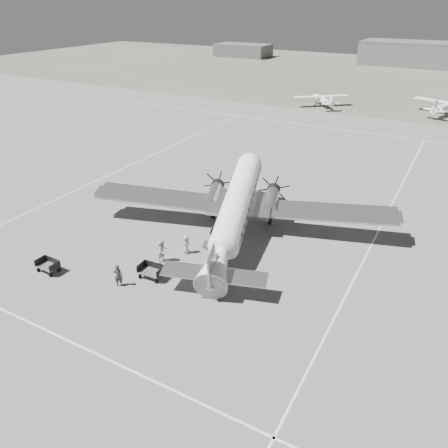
{
  "coord_description": "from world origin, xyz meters",
  "views": [
    {
      "loc": [
        16.47,
        -26.82,
        18.25
      ],
      "look_at": [
        1.55,
        0.02,
        2.2
      ],
      "focal_mm": 35.0,
      "sensor_mm": 36.0,
      "label": 1
    }
  ],
  "objects_px": {
    "ground_crew": "(118,275)",
    "hangar_main": "(437,55)",
    "baggage_cart_near": "(151,272)",
    "shed_secondary": "(243,50)",
    "light_plane_right": "(446,108)",
    "ramp_agent": "(163,251)",
    "light_plane_left": "(322,101)",
    "baggage_cart_far": "(48,266)",
    "passenger": "(186,244)",
    "dc3_airliner": "(236,210)"
  },
  "relations": [
    {
      "from": "ground_crew",
      "to": "hangar_main",
      "type": "bearing_deg",
      "value": -118.78
    },
    {
      "from": "baggage_cart_near",
      "to": "shed_secondary",
      "type": "bearing_deg",
      "value": 110.67
    },
    {
      "from": "light_plane_right",
      "to": "ramp_agent",
      "type": "xyz_separation_m",
      "value": [
        -14.64,
        -61.8,
        -0.32
      ]
    },
    {
      "from": "ground_crew",
      "to": "shed_secondary",
      "type": "bearing_deg",
      "value": -92.35
    },
    {
      "from": "light_plane_left",
      "to": "baggage_cart_far",
      "type": "bearing_deg",
      "value": -130.13
    },
    {
      "from": "shed_secondary",
      "to": "ground_crew",
      "type": "height_order",
      "value": "shed_secondary"
    },
    {
      "from": "baggage_cart_near",
      "to": "ramp_agent",
      "type": "xyz_separation_m",
      "value": [
        -0.54,
        2.25,
        0.42
      ]
    },
    {
      "from": "hangar_main",
      "to": "light_plane_right",
      "type": "xyz_separation_m",
      "value": [
        8.07,
        -62.23,
        -2.05
      ]
    },
    {
      "from": "baggage_cart_near",
      "to": "baggage_cart_far",
      "type": "relative_size",
      "value": 1.07
    },
    {
      "from": "hangar_main",
      "to": "light_plane_left",
      "type": "height_order",
      "value": "hangar_main"
    },
    {
      "from": "baggage_cart_far",
      "to": "passenger",
      "type": "height_order",
      "value": "passenger"
    },
    {
      "from": "light_plane_left",
      "to": "baggage_cart_far",
      "type": "height_order",
      "value": "light_plane_left"
    },
    {
      "from": "ground_crew",
      "to": "baggage_cart_near",
      "type": "bearing_deg",
      "value": -152.28
    },
    {
      "from": "dc3_airliner",
      "to": "light_plane_right",
      "type": "relative_size",
      "value": 2.22
    },
    {
      "from": "baggage_cart_far",
      "to": "ground_crew",
      "type": "relative_size",
      "value": 1.02
    },
    {
      "from": "baggage_cart_near",
      "to": "ground_crew",
      "type": "distance_m",
      "value": 2.36
    },
    {
      "from": "shed_secondary",
      "to": "light_plane_left",
      "type": "bearing_deg",
      "value": -52.18
    },
    {
      "from": "baggage_cart_near",
      "to": "passenger",
      "type": "height_order",
      "value": "passenger"
    },
    {
      "from": "hangar_main",
      "to": "ramp_agent",
      "type": "height_order",
      "value": "hangar_main"
    },
    {
      "from": "light_plane_right",
      "to": "baggage_cart_near",
      "type": "relative_size",
      "value": 6.56
    },
    {
      "from": "hangar_main",
      "to": "dc3_airliner",
      "type": "height_order",
      "value": "hangar_main"
    },
    {
      "from": "hangar_main",
      "to": "baggage_cart_near",
      "type": "xyz_separation_m",
      "value": [
        -6.03,
        -126.28,
        -2.78
      ]
    },
    {
      "from": "baggage_cart_near",
      "to": "ground_crew",
      "type": "bearing_deg",
      "value": -130.13
    },
    {
      "from": "light_plane_right",
      "to": "passenger",
      "type": "bearing_deg",
      "value": -84.18
    },
    {
      "from": "light_plane_left",
      "to": "passenger",
      "type": "xyz_separation_m",
      "value": [
        6.85,
        -56.01,
        -0.3
      ]
    },
    {
      "from": "dc3_airliner",
      "to": "light_plane_left",
      "type": "distance_m",
      "value": 52.68
    },
    {
      "from": "light_plane_right",
      "to": "baggage_cart_far",
      "type": "distance_m",
      "value": 70.43
    },
    {
      "from": "ground_crew",
      "to": "passenger",
      "type": "relative_size",
      "value": 1.1
    },
    {
      "from": "baggage_cart_near",
      "to": "passenger",
      "type": "xyz_separation_m",
      "value": [
        0.31,
        4.16,
        0.25
      ]
    },
    {
      "from": "baggage_cart_far",
      "to": "dc3_airliner",
      "type": "bearing_deg",
      "value": 50.82
    },
    {
      "from": "hangar_main",
      "to": "passenger",
      "type": "relative_size",
      "value": 27.21
    },
    {
      "from": "light_plane_left",
      "to": "ramp_agent",
      "type": "distance_m",
      "value": 58.22
    },
    {
      "from": "dc3_airliner",
      "to": "light_plane_right",
      "type": "xyz_separation_m",
      "value": [
        11.52,
        55.75,
        -1.3
      ]
    },
    {
      "from": "light_plane_right",
      "to": "ramp_agent",
      "type": "relative_size",
      "value": 6.44
    },
    {
      "from": "baggage_cart_far",
      "to": "hangar_main",
      "type": "bearing_deg",
      "value": 85.58
    },
    {
      "from": "baggage_cart_near",
      "to": "dc3_airliner",
      "type": "bearing_deg",
      "value": 69.41
    },
    {
      "from": "dc3_airliner",
      "to": "ground_crew",
      "type": "xyz_separation_m",
      "value": [
        -3.98,
        -10.17,
        -1.71
      ]
    },
    {
      "from": "dc3_airliner",
      "to": "light_plane_right",
      "type": "bearing_deg",
      "value": 61.33
    },
    {
      "from": "shed_secondary",
      "to": "ground_crew",
      "type": "bearing_deg",
      "value": -66.88
    },
    {
      "from": "light_plane_left",
      "to": "shed_secondary",
      "type": "bearing_deg",
      "value": 88.26
    },
    {
      "from": "hangar_main",
      "to": "shed_secondary",
      "type": "height_order",
      "value": "hangar_main"
    },
    {
      "from": "baggage_cart_far",
      "to": "shed_secondary",
      "type": "bearing_deg",
      "value": 112.03
    },
    {
      "from": "hangar_main",
      "to": "dc3_airliner",
      "type": "xyz_separation_m",
      "value": [
        -3.45,
        -117.98,
        -0.75
      ]
    },
    {
      "from": "hangar_main",
      "to": "light_plane_right",
      "type": "relative_size",
      "value": 3.47
    },
    {
      "from": "hangar_main",
      "to": "dc3_airliner",
      "type": "relative_size",
      "value": 1.57
    },
    {
      "from": "ramp_agent",
      "to": "baggage_cart_far",
      "type": "bearing_deg",
      "value": 141.72
    },
    {
      "from": "light_plane_left",
      "to": "ramp_agent",
      "type": "xyz_separation_m",
      "value": [
        5.99,
        -57.91,
        -0.14
      ]
    },
    {
      "from": "passenger",
      "to": "light_plane_right",
      "type": "bearing_deg",
      "value": -0.89
    },
    {
      "from": "baggage_cart_far",
      "to": "passenger",
      "type": "relative_size",
      "value": 1.12
    },
    {
      "from": "baggage_cart_far",
      "to": "passenger",
      "type": "xyz_separation_m",
      "value": [
        7.49,
        7.24,
        0.29
      ]
    }
  ]
}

